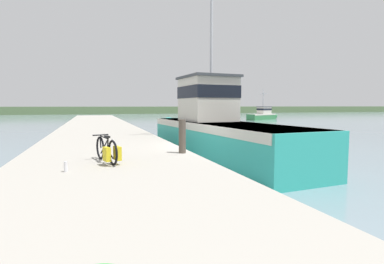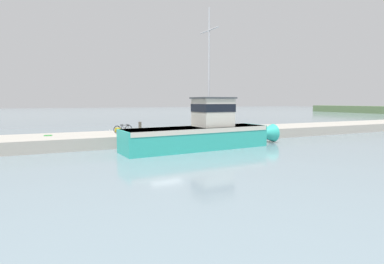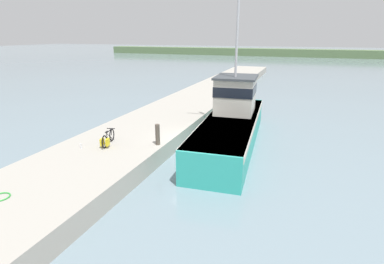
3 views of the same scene
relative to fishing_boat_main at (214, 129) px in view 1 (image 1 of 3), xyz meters
The scene contains 8 objects.
ground_plane 3.41m from the fishing_boat_main, 112.32° to the right, with size 320.00×320.00×0.00m, color gray.
dock_pier 6.02m from the fishing_boat_main, 150.79° to the right, with size 5.28×80.00×0.92m, color #A39E93.
far_shoreline 84.42m from the fishing_boat_main, 70.05° to the left, with size 180.00×5.00×2.18m, color #567047.
fishing_boat_main is the anchor object (origin of this frame).
boat_orange_near 40.11m from the fishing_boat_main, 54.83° to the left, with size 7.71×4.65×5.31m.
bicycle_touring 7.46m from the fishing_boat_main, 134.93° to the right, with size 0.70×1.68×0.73m.
mooring_post 5.18m from the fishing_boat_main, 124.18° to the right, with size 0.23×0.23×1.08m, color #51473D.
water_bottle_on_curb 8.74m from the fishing_boat_main, 135.78° to the right, with size 0.08×0.08×0.25m, color silver.
Camera 1 is at (-4.46, -10.56, 2.45)m, focal length 28.00 mm.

